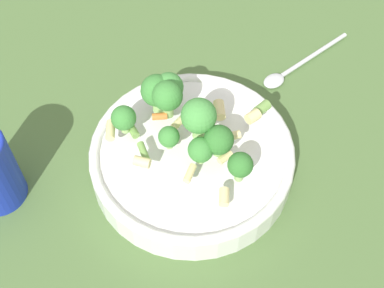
# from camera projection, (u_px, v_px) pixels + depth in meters

# --- Properties ---
(ground_plane) EXTENTS (3.00, 3.00, 0.00)m
(ground_plane) POSITION_uv_depth(u_px,v_px,m) (192.00, 168.00, 0.73)
(ground_plane) COLOR #4C6B38
(bowl) EXTENTS (0.27, 0.27, 0.05)m
(bowl) POSITION_uv_depth(u_px,v_px,m) (192.00, 158.00, 0.71)
(bowl) COLOR white
(bowl) RESTS_ON ground_plane
(pasta_salad) EXTENTS (0.21, 0.20, 0.08)m
(pasta_salad) POSITION_uv_depth(u_px,v_px,m) (182.00, 116.00, 0.67)
(pasta_salad) COLOR #8CB766
(pasta_salad) RESTS_ON bowl
(spoon) EXTENTS (0.18, 0.03, 0.01)m
(spoon) POSITION_uv_depth(u_px,v_px,m) (292.00, 69.00, 0.83)
(spoon) COLOR silver
(spoon) RESTS_ON ground_plane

